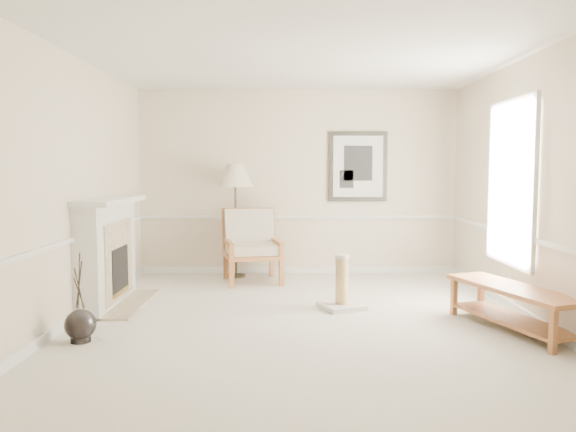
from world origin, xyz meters
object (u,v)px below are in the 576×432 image
(floor_vase, at_px, (80,326))
(bench, at_px, (513,301))
(armchair, at_px, (251,242))
(floor_lamp, at_px, (235,178))
(scratching_post, at_px, (342,292))

(floor_vase, height_order, bench, floor_vase)
(armchair, distance_m, floor_lamp, 1.02)
(floor_vase, height_order, scratching_post, floor_vase)
(armchair, height_order, bench, armchair)
(floor_lamp, height_order, bench, floor_lamp)
(floor_lamp, height_order, scratching_post, floor_lamp)
(floor_vase, distance_m, bench, 4.32)
(floor_vase, relative_size, floor_lamp, 0.50)
(floor_lamp, bearing_deg, scratching_post, -54.21)
(armchair, xyz_separation_m, scratching_post, (1.18, -1.69, -0.37))
(armchair, bearing_deg, scratching_post, -67.95)
(bench, bearing_deg, scratching_post, 151.38)
(armchair, bearing_deg, floor_vase, -128.76)
(armchair, relative_size, scratching_post, 1.64)
(floor_lamp, bearing_deg, armchair, -49.43)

